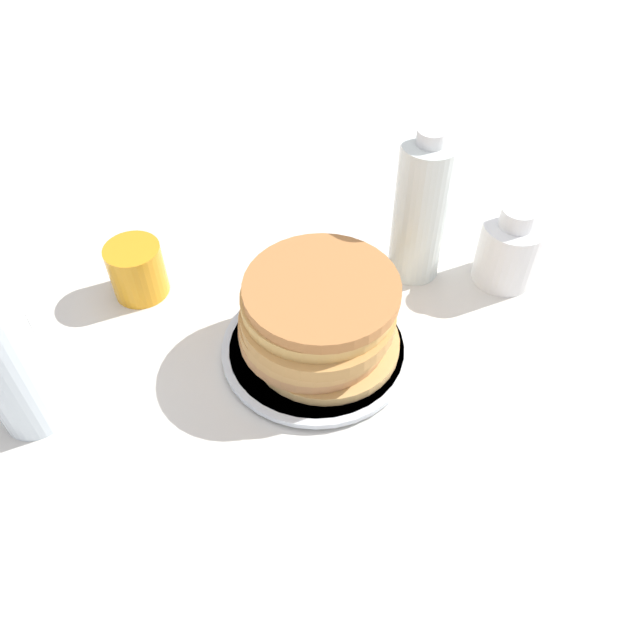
% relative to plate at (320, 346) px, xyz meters
% --- Properties ---
extents(ground_plane, '(4.00, 4.00, 0.00)m').
position_rel_plate_xyz_m(ground_plane, '(-0.00, 0.03, -0.01)').
color(ground_plane, silver).
extents(plate, '(0.23, 0.23, 0.01)m').
position_rel_plate_xyz_m(plate, '(0.00, 0.00, 0.00)').
color(plate, silver).
rests_on(plate, ground_plane).
extents(pancake_stack, '(0.19, 0.19, 0.10)m').
position_rel_plate_xyz_m(pancake_stack, '(-0.00, 0.00, 0.05)').
color(pancake_stack, tan).
rests_on(pancake_stack, plate).
extents(juice_glass, '(0.07, 0.07, 0.07)m').
position_rel_plate_xyz_m(juice_glass, '(-0.14, 0.22, 0.03)').
color(juice_glass, orange).
rests_on(juice_glass, ground_plane).
extents(cream_jug, '(0.08, 0.08, 0.11)m').
position_rel_plate_xyz_m(cream_jug, '(0.28, -0.03, 0.04)').
color(cream_jug, white).
rests_on(cream_jug, ground_plane).
extents(water_bottle_near, '(0.07, 0.07, 0.21)m').
position_rel_plate_xyz_m(water_bottle_near, '(0.19, 0.05, 0.09)').
color(water_bottle_near, silver).
rests_on(water_bottle_near, ground_plane).
extents(water_bottle_mid, '(0.07, 0.07, 0.22)m').
position_rel_plate_xyz_m(water_bottle_mid, '(-0.32, 0.09, 0.09)').
color(water_bottle_mid, silver).
rests_on(water_bottle_mid, ground_plane).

